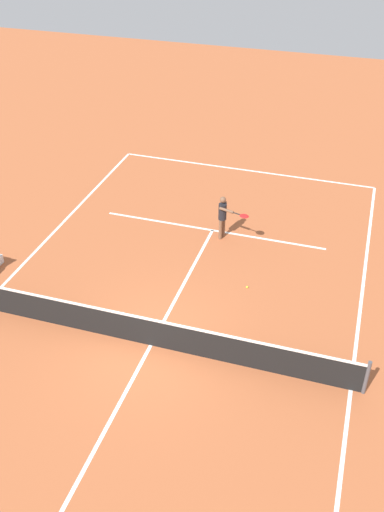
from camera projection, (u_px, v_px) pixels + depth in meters
The scene contains 5 objects.
ground_plane at pixel (151, 345), 15.90m from camera, with size 60.00×60.00×0.00m, color #AD5933.
court_lines at pixel (151, 345), 15.90m from camera, with size 10.88×22.70×0.01m.
tennis_net at pixel (150, 332), 15.62m from camera, with size 11.48×0.10×1.07m.
player_serving at pixel (224, 214), 19.81m from camera, with size 1.19×0.85×1.62m.
tennis_ball at pixel (247, 287), 17.98m from camera, with size 0.07×0.07×0.07m, color #CCE033.
Camera 1 is at (-4.59, 10.78, 11.08)m, focal length 40.55 mm.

